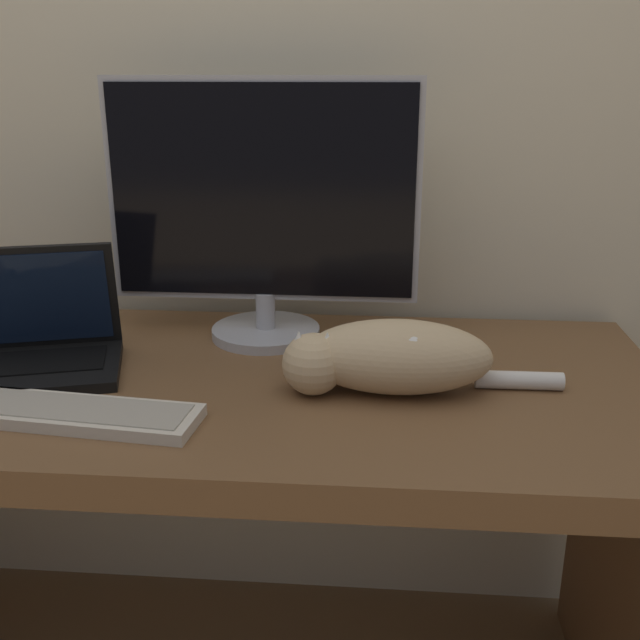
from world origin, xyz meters
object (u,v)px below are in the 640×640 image
object	(u,v)px
laptop	(35,347)
external_keyboard	(76,414)
cat	(388,356)
monitor	(263,210)

from	to	relation	value
laptop	external_keyboard	distance (m)	0.25
laptop	external_keyboard	bearing A→B (deg)	-68.08
laptop	cat	distance (m)	0.65
external_keyboard	cat	world-z (taller)	cat
laptop	cat	size ratio (longest dim) A/B	0.72
monitor	laptop	bearing A→B (deg)	-151.18
external_keyboard	cat	size ratio (longest dim) A/B	0.84
monitor	external_keyboard	distance (m)	0.54
monitor	external_keyboard	size ratio (longest dim) A/B	1.52
laptop	cat	xyz separation A→B (m)	(0.65, -0.04, 0.02)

